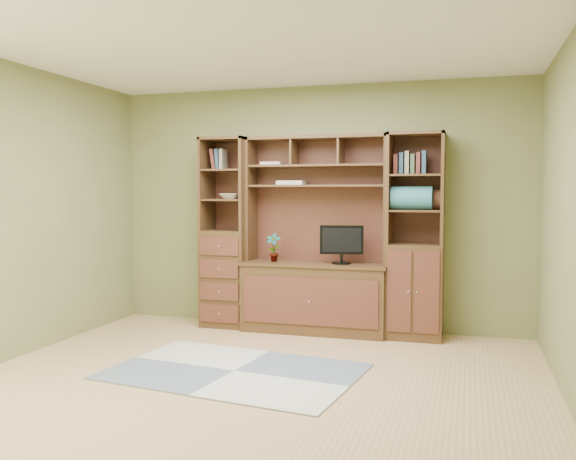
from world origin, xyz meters
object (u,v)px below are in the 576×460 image
(right_tower, at_px, (416,236))
(monitor, at_px, (342,237))
(center_hutch, at_px, (315,234))
(left_tower, at_px, (227,232))

(right_tower, distance_m, monitor, 0.74)
(center_hutch, bearing_deg, monitor, -6.91)
(center_hutch, xyz_separation_m, left_tower, (-1.00, 0.04, 0.00))
(left_tower, relative_size, monitor, 3.78)
(center_hutch, distance_m, left_tower, 1.00)
(left_tower, distance_m, right_tower, 2.02)
(center_hutch, distance_m, monitor, 0.29)
(monitor, bearing_deg, left_tower, 165.79)
(left_tower, bearing_deg, center_hutch, -2.29)
(center_hutch, relative_size, monitor, 3.78)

